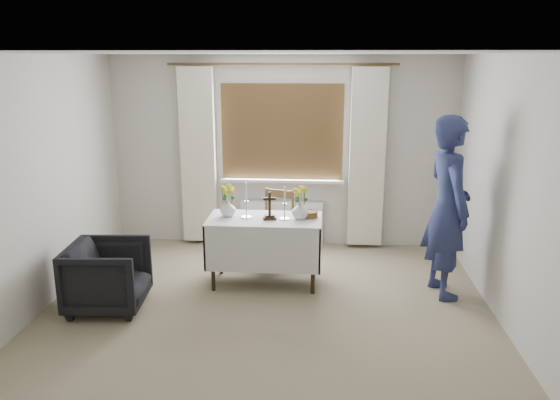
# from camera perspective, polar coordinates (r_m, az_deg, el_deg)

# --- Properties ---
(ground) EXTENTS (5.00, 5.00, 0.00)m
(ground) POSITION_cam_1_polar(r_m,az_deg,el_deg) (5.22, -1.83, -13.52)
(ground) COLOR gray
(ground) RESTS_ON ground
(altar_table) EXTENTS (1.24, 0.64, 0.76)m
(altar_table) POSITION_cam_1_polar(r_m,az_deg,el_deg) (6.08, -1.60, -5.35)
(altar_table) COLOR white
(altar_table) RESTS_ON ground
(wooden_chair) EXTENTS (0.52, 0.52, 0.89)m
(wooden_chair) POSITION_cam_1_polar(r_m,az_deg,el_deg) (6.66, -0.61, -2.92)
(wooden_chair) COLOR brown
(wooden_chair) RESTS_ON ground
(armchair) EXTENTS (0.80, 0.79, 0.69)m
(armchair) POSITION_cam_1_polar(r_m,az_deg,el_deg) (5.78, -17.55, -7.58)
(armchair) COLOR black
(armchair) RESTS_ON ground
(person) EXTENTS (0.59, 0.78, 1.92)m
(person) POSITION_cam_1_polar(r_m,az_deg,el_deg) (5.91, 17.10, -0.74)
(person) COLOR navy
(person) RESTS_ON ground
(radiator) EXTENTS (1.10, 0.10, 0.60)m
(radiator) POSITION_cam_1_polar(r_m,az_deg,el_deg) (7.34, 0.18, -2.44)
(radiator) COLOR white
(radiator) RESTS_ON ground
(wooden_cross) EXTENTS (0.16, 0.12, 0.31)m
(wooden_cross) POSITION_cam_1_polar(r_m,az_deg,el_deg) (5.88, -1.10, -0.59)
(wooden_cross) COLOR black
(wooden_cross) RESTS_ON altar_table
(candlestick_left) EXTENTS (0.12, 0.12, 0.39)m
(candlestick_left) POSITION_cam_1_polar(r_m,az_deg,el_deg) (5.93, -3.54, -0.04)
(candlestick_left) COLOR silver
(candlestick_left) RESTS_ON altar_table
(candlestick_right) EXTENTS (0.11, 0.11, 0.37)m
(candlestick_right) POSITION_cam_1_polar(r_m,az_deg,el_deg) (5.87, 0.49, -0.31)
(candlestick_right) COLOR silver
(candlestick_right) RESTS_ON altar_table
(flower_vase_left) EXTENTS (0.19, 0.19, 0.18)m
(flower_vase_left) POSITION_cam_1_polar(r_m,az_deg,el_deg) (6.04, -5.46, -0.85)
(flower_vase_left) COLOR silver
(flower_vase_left) RESTS_ON altar_table
(flower_vase_right) EXTENTS (0.18, 0.18, 0.19)m
(flower_vase_right) POSITION_cam_1_polar(r_m,az_deg,el_deg) (5.91, 2.11, -1.09)
(flower_vase_right) COLOR silver
(flower_vase_right) RESTS_ON altar_table
(wicker_basket) EXTENTS (0.18, 0.18, 0.07)m
(wicker_basket) POSITION_cam_1_polar(r_m,az_deg,el_deg) (6.00, 3.10, -1.48)
(wicker_basket) COLOR brown
(wicker_basket) RESTS_ON altar_table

